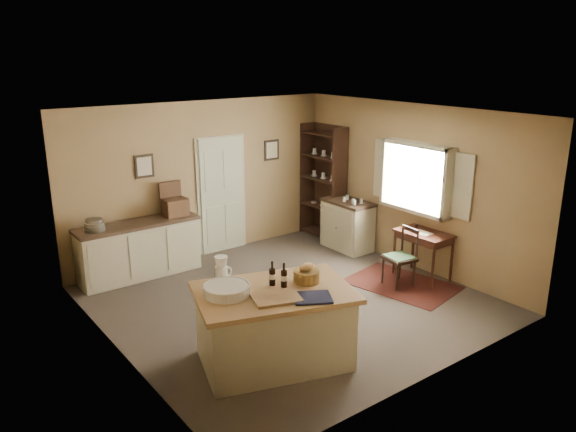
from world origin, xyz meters
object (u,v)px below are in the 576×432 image
Objects in this scene: writing_desk at (424,238)px; shelving_unit at (325,182)px; work_island at (273,324)px; desk_chair at (399,258)px; sideboard at (140,248)px; right_cabinet at (347,224)px.

writing_desk is 0.40× the size of shelving_unit.
work_island is 2.27× the size of desk_chair.
sideboard is 3.69m from right_cabinet.
desk_chair reaches higher than writing_desk.
writing_desk is at bearing -89.99° from right_cabinet.
work_island is 1.04× the size of sideboard.
shelving_unit reaches higher than right_cabinet.
sideboard is at bearing 176.90° from shelving_unit.
shelving_unit is at bearing 86.53° from writing_desk.
work_island is 4.10m from right_cabinet.
work_island is at bearing -159.42° from desk_chair.
writing_desk is at bearing 5.29° from desk_chair.
sideboard is 4.50m from writing_desk.
sideboard is at bearing 163.79° from right_cabinet.
right_cabinet is (3.54, -1.03, -0.02)m from sideboard.
work_island reaches higher than right_cabinet.
writing_desk is 0.96× the size of desk_chair.
shelving_unit reaches higher than desk_chair.
shelving_unit is (3.50, 3.20, 0.60)m from work_island.
shelving_unit is at bearing 79.33° from right_cabinet.
work_island reaches higher than desk_chair.
sideboard reaches higher than right_cabinet.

